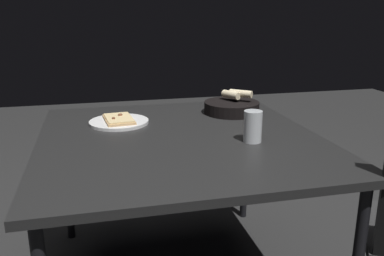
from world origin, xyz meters
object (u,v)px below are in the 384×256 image
bread_basket (232,107)px  beer_glass (253,128)px  pizza_plate (119,121)px  dining_table (179,147)px

bread_basket → beer_glass: size_ratio=2.21×
pizza_plate → bread_basket: (-0.06, 0.57, 0.02)m
dining_table → beer_glass: size_ratio=9.58×
dining_table → bread_basket: bread_basket is taller
dining_table → bread_basket: (-0.31, 0.34, 0.08)m
beer_glass → dining_table: bearing=-118.8°
pizza_plate → bread_basket: bearing=96.5°
dining_table → bread_basket: bearing=132.9°
dining_table → pizza_plate: pizza_plate is taller
bread_basket → beer_glass: bearing=-8.9°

